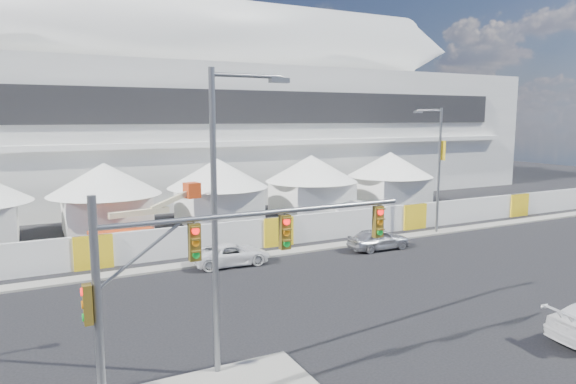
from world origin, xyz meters
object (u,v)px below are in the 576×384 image
lot_car_b (461,207)px  boom_lift (133,230)px  streetlight_median (222,202)px  pickup_curb (231,254)px  traffic_mast (182,294)px  streetlight_curb (437,162)px  sedan_silver (378,239)px  lot_car_a (361,210)px

lot_car_b → boom_lift: (-28.65, 1.92, 0.32)m
streetlight_median → pickup_curb: bearing=68.4°
pickup_curb → traffic_mast: size_ratio=0.48×
traffic_mast → streetlight_median: bearing=49.1°
pickup_curb → streetlight_curb: 17.58m
sedan_silver → boom_lift: bearing=61.7°
streetlight_curb → traffic_mast: bearing=-146.6°
boom_lift → sedan_silver: bearing=-40.3°
pickup_curb → streetlight_curb: size_ratio=0.50×
streetlight_curb → boom_lift: streetlight_curb is taller
traffic_mast → boom_lift: (2.54, 22.19, -2.86)m
sedan_silver → lot_car_b: size_ratio=0.95×
sedan_silver → boom_lift: size_ratio=0.53×
boom_lift → lot_car_b: bearing=-13.7°
lot_car_b → streetlight_median: 34.58m
sedan_silver → streetlight_curb: bearing=-71.5°
sedan_silver → traffic_mast: traffic_mast is taller
lot_car_b → pickup_curb: bearing=90.3°
pickup_curb → streetlight_median: streetlight_median is taller
lot_car_b → streetlight_median: streetlight_median is taller
lot_car_a → lot_car_b: lot_car_b is taller
sedan_silver → pickup_curb: size_ratio=0.91×
lot_car_a → boom_lift: boom_lift is taller
sedan_silver → streetlight_median: streetlight_median is taller
sedan_silver → streetlight_curb: (6.77, 2.00, 4.79)m
sedan_silver → streetlight_curb: 8.53m
traffic_mast → streetlight_curb: bearing=33.4°
traffic_mast → streetlight_curb: size_ratio=1.04×
sedan_silver → pickup_curb: (-10.10, 1.07, -0.07)m
lot_car_a → boom_lift: bearing=114.8°
sedan_silver → lot_car_a: size_ratio=0.93×
lot_car_b → traffic_mast: bearing=110.5°
pickup_curb → traffic_mast: 16.65m
sedan_silver → pickup_curb: 10.16m
streetlight_median → streetlight_curb: bearing=31.4°
lot_car_a → traffic_mast: bearing=157.9°
traffic_mast → sedan_silver: bearing=38.8°
pickup_curb → streetlight_curb: (16.87, 0.93, 4.86)m
traffic_mast → boom_lift: bearing=83.5°
lot_car_b → streetlight_curb: streetlight_curb is taller
traffic_mast → streetlight_median: streetlight_median is taller
pickup_curb → boom_lift: boom_lift is taller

